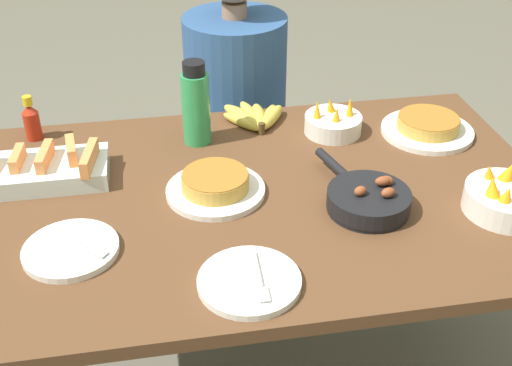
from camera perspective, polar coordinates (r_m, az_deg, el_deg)
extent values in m
cube|color=brown|center=(1.64, 0.00, -1.39)|extent=(1.52, 0.94, 0.03)
cylinder|color=brown|center=(2.23, -19.97, -5.42)|extent=(0.07, 0.07, 0.74)
cylinder|color=brown|center=(2.37, 15.12, -1.92)|extent=(0.07, 0.07, 0.74)
ellipsoid|color=gold|center=(1.95, 1.33, 5.84)|extent=(0.12, 0.16, 0.04)
ellipsoid|color=gold|center=(1.96, 1.03, 5.84)|extent=(0.10, 0.17, 0.03)
ellipsoid|color=gold|center=(1.95, 0.24, 5.92)|extent=(0.05, 0.16, 0.04)
ellipsoid|color=gold|center=(1.96, -0.39, 6.01)|extent=(0.07, 0.20, 0.04)
ellipsoid|color=gold|center=(1.95, -1.11, 5.86)|extent=(0.13, 0.19, 0.04)
ellipsoid|color=gold|center=(1.93, -1.14, 5.46)|extent=(0.13, 0.14, 0.03)
cylinder|color=#4C3819|center=(1.89, 0.50, 4.86)|extent=(0.02, 0.02, 0.04)
cube|color=silver|center=(1.76, -18.30, 0.96)|extent=(0.33, 0.18, 0.05)
cube|color=#ED8E4C|center=(1.76, -20.44, 2.02)|extent=(0.03, 0.10, 0.04)
cube|color=#ED8E4C|center=(1.74, -18.26, 2.20)|extent=(0.04, 0.12, 0.04)
cube|color=#ED8E4C|center=(1.74, -16.08, 2.75)|extent=(0.03, 0.10, 0.05)
cube|color=#ED8E4C|center=(1.70, -14.59, 2.17)|extent=(0.04, 0.14, 0.04)
cylinder|color=black|center=(1.59, 9.89, -2.20)|extent=(0.20, 0.20, 0.01)
cylinder|color=black|center=(1.58, 9.98, -1.43)|extent=(0.20, 0.20, 0.04)
cylinder|color=black|center=(1.69, 6.82, 1.70)|extent=(0.06, 0.14, 0.02)
ellipsoid|color=brown|center=(1.55, 11.66, -0.84)|extent=(0.04, 0.04, 0.03)
ellipsoid|color=brown|center=(1.60, 11.56, 0.22)|extent=(0.04, 0.04, 0.03)
ellipsoid|color=brown|center=(1.59, 11.21, 0.17)|extent=(0.04, 0.03, 0.03)
ellipsoid|color=brown|center=(1.55, 9.25, -0.71)|extent=(0.04, 0.04, 0.03)
cylinder|color=silver|center=(1.96, 14.95, 4.49)|extent=(0.27, 0.27, 0.02)
cylinder|color=gold|center=(1.95, 15.06, 5.15)|extent=(0.18, 0.18, 0.04)
cylinder|color=#9F6624|center=(1.94, 15.14, 5.65)|extent=(0.18, 0.18, 0.00)
cylinder|color=silver|center=(1.63, -3.61, -0.68)|extent=(0.25, 0.25, 0.02)
cylinder|color=gold|center=(1.61, -3.64, 0.13)|extent=(0.17, 0.17, 0.04)
cylinder|color=#9F6624|center=(1.60, -3.67, 0.76)|extent=(0.17, 0.17, 0.00)
cylinder|color=silver|center=(1.36, -0.60, -8.74)|extent=(0.22, 0.22, 0.02)
cylinder|color=#B2B2B7|center=(1.37, 0.24, -7.69)|extent=(0.01, 0.11, 0.01)
cube|color=#B2B2B7|center=(1.31, 0.72, -9.89)|extent=(0.02, 0.04, 0.00)
cylinder|color=silver|center=(1.49, -16.14, -5.71)|extent=(0.21, 0.21, 0.02)
cylinder|color=#B2B2B7|center=(1.51, -16.55, -4.77)|extent=(0.11, 0.09, 0.01)
cube|color=#B2B2B7|center=(1.45, -13.98, -5.95)|extent=(0.05, 0.05, 0.00)
cylinder|color=silver|center=(1.67, 21.38, -1.44)|extent=(0.21, 0.21, 0.06)
cone|color=orange|center=(1.68, 21.63, 0.96)|extent=(0.06, 0.05, 0.06)
cone|color=orange|center=(1.67, 20.02, 0.86)|extent=(0.05, 0.04, 0.05)
cone|color=orange|center=(1.61, 20.29, -0.33)|extent=(0.05, 0.06, 0.06)
cone|color=orange|center=(1.60, 21.41, -1.04)|extent=(0.05, 0.05, 0.05)
cylinder|color=silver|center=(1.91, 6.85, 5.21)|extent=(0.17, 0.17, 0.05)
cone|color=orange|center=(1.90, 8.34, 6.66)|extent=(0.02, 0.03, 0.06)
cone|color=orange|center=(1.91, 6.63, 6.83)|extent=(0.04, 0.03, 0.05)
cone|color=orange|center=(1.88, 5.45, 6.48)|extent=(0.03, 0.04, 0.06)
cone|color=orange|center=(1.86, 7.18, 5.98)|extent=(0.03, 0.03, 0.05)
cylinder|color=#2D9351|center=(1.82, -5.36, 6.58)|extent=(0.08, 0.08, 0.21)
cylinder|color=black|center=(1.77, -5.56, 10.11)|extent=(0.06, 0.06, 0.04)
cylinder|color=#B72814|center=(1.96, -19.24, 4.83)|extent=(0.05, 0.05, 0.08)
cone|color=#B72814|center=(1.94, -19.53, 6.23)|extent=(0.05, 0.05, 0.02)
cylinder|color=gold|center=(1.93, -19.67, 6.90)|extent=(0.03, 0.03, 0.03)
cube|color=black|center=(2.54, -1.61, -1.91)|extent=(0.39, 0.39, 0.46)
cylinder|color=#2D5184|center=(2.29, -1.80, 8.27)|extent=(0.35, 0.35, 0.53)
cylinder|color=#9E7051|center=(2.19, -1.94, 15.15)|extent=(0.08, 0.08, 0.05)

